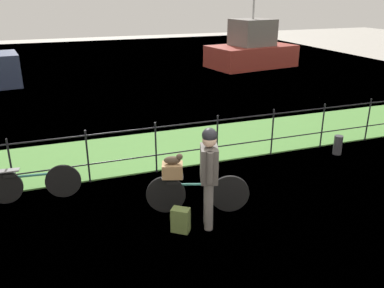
{
  "coord_description": "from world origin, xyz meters",
  "views": [
    {
      "loc": [
        -2.67,
        -5.1,
        3.58
      ],
      "look_at": [
        -0.23,
        1.49,
        0.9
      ],
      "focal_mm": 37.44,
      "sensor_mm": 36.0,
      "label": 1
    }
  ],
  "objects": [
    {
      "name": "grass_strip",
      "position": [
        0.0,
        3.62,
        0.01
      ],
      "size": [
        27.0,
        2.4,
        0.03
      ],
      "primitive_type": "cube",
      "color": "#569342",
      "rests_on": "ground"
    },
    {
      "name": "harbor_water",
      "position": [
        0.0,
        12.54,
        0.0
      ],
      "size": [
        30.0,
        30.0,
        0.0
      ],
      "primitive_type": "plane",
      "color": "#60849E",
      "rests_on": "ground"
    },
    {
      "name": "bicycle_main",
      "position": [
        -0.48,
        0.58,
        0.36
      ],
      "size": [
        1.69,
        0.61,
        0.67
      ],
      "color": "black",
      "rests_on": "ground"
    },
    {
      "name": "mooring_bollard",
      "position": [
        3.56,
        1.89,
        0.23
      ],
      "size": [
        0.2,
        0.2,
        0.45
      ],
      "primitive_type": "cylinder",
      "color": "#38383D",
      "rests_on": "ground"
    },
    {
      "name": "wooden_crate",
      "position": [
        -0.87,
        0.71,
        0.79
      ],
      "size": [
        0.41,
        0.37,
        0.24
      ],
      "primitive_type": "cube",
      "rotation": [
        0.0,
        0.0,
        -0.33
      ],
      "color": "#A87F51",
      "rests_on": "bicycle_main"
    },
    {
      "name": "ground_plane",
      "position": [
        0.0,
        0.0,
        0.0
      ],
      "size": [
        60.0,
        60.0,
        0.0
      ],
      "primitive_type": "plane",
      "color": "#B2ADA3"
    },
    {
      "name": "bicycle_parked",
      "position": [
        -3.11,
        2.0,
        0.34
      ],
      "size": [
        1.65,
        0.26,
        0.64
      ],
      "color": "black",
      "rests_on": "ground"
    },
    {
      "name": "iron_fence",
      "position": [
        -0.0,
        2.39,
        0.63
      ],
      "size": [
        18.04,
        0.04,
        1.1
      ],
      "color": "black",
      "rests_on": "ground"
    },
    {
      "name": "cyclist_person",
      "position": [
        -0.46,
        0.1,
        1.0
      ],
      "size": [
        0.37,
        0.52,
        1.68
      ],
      "color": "slate",
      "rests_on": "ground"
    },
    {
      "name": "moored_boat_near",
      "position": [
        7.24,
        13.03,
        0.84
      ],
      "size": [
        4.57,
        3.05,
        3.92
      ],
      "color": "#9E3328",
      "rests_on": "ground"
    },
    {
      "name": "backpack_on_paving",
      "position": [
        -0.94,
        0.1,
        0.2
      ],
      "size": [
        0.33,
        0.31,
        0.4
      ],
      "primitive_type": "cube",
      "rotation": [
        0.0,
        0.0,
        2.48
      ],
      "color": "olive",
      "rests_on": "ground"
    },
    {
      "name": "terrier_dog",
      "position": [
        -0.84,
        0.71,
        0.99
      ],
      "size": [
        0.32,
        0.22,
        0.18
      ],
      "color": "#4C3D2D",
      "rests_on": "wooden_crate"
    }
  ]
}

